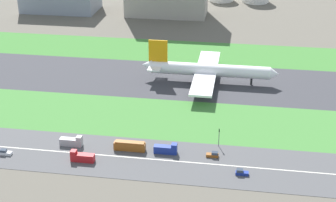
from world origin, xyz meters
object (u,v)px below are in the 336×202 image
object	(u,v)px
airliner	(207,70)
traffic_light	(219,136)
car_2	(5,152)
car_0	(241,172)
truck_0	(72,142)
bus_0	(130,146)
car_1	(213,155)
truck_2	(166,149)
truck_1	(82,157)

from	to	relation	value
airliner	traffic_light	xyz separation A→B (m)	(9.85, -60.01, -1.94)
car_2	car_0	size ratio (longest dim) A/B	1.00
truck_0	bus_0	xyz separation A→B (m)	(22.01, 0.00, 0.15)
truck_0	car_2	size ratio (longest dim) A/B	1.91
car_2	car_1	distance (m)	74.91
car_0	car_1	bearing A→B (deg)	-44.03
truck_2	car_1	size ratio (longest dim) A/B	1.91
truck_2	bus_0	bearing A→B (deg)	180.00
truck_0	airliner	bearing A→B (deg)	57.02
truck_1	bus_0	distance (m)	18.00
airliner	traffic_light	world-z (taller)	airliner
airliner	truck_2	distance (m)	68.69
truck_0	traffic_light	distance (m)	54.64
car_0	car_2	bearing A→B (deg)	0.00
airliner	truck_0	distance (m)	81.19
truck_2	truck_0	distance (m)	35.54
truck_2	traffic_light	xyz separation A→B (m)	(18.44, 7.99, 2.62)
truck_2	truck_1	bearing A→B (deg)	-160.66
airliner	car_1	bearing A→B (deg)	-82.98
airliner	car_2	xyz separation A→B (m)	(-65.87, -78.00, -5.31)
car_0	truck_2	bearing A→B (deg)	-20.11
truck_2	traffic_light	world-z (taller)	traffic_light
truck_0	truck_1	world-z (taller)	same
truck_1	bus_0	xyz separation A→B (m)	(14.97, 10.00, 0.15)
airliner	traffic_light	size ratio (longest dim) A/B	9.03
truck_0	truck_1	distance (m)	12.23
car_0	traffic_light	distance (m)	20.34
car_1	car_0	distance (m)	14.39
airliner	car_0	bearing A→B (deg)	-76.50
truck_1	car_0	distance (m)	55.81
car_2	truck_0	bearing A→B (deg)	-155.30
airliner	truck_0	xyz separation A→B (m)	(-44.13, -68.00, -4.56)
truck_2	car_2	world-z (taller)	truck_2
airliner	truck_1	size ratio (longest dim) A/B	7.74
truck_1	bus_0	size ratio (longest dim) A/B	0.72
truck_1	car_0	xyz separation A→B (m)	(55.81, 0.00, -0.75)
car_2	bus_0	distance (m)	44.89
bus_0	truck_2	bearing A→B (deg)	0.00
airliner	car_1	xyz separation A→B (m)	(8.38, -68.00, -5.31)
car_2	truck_1	bearing A→B (deg)	180.00
truck_1	truck_0	bearing A→B (deg)	-54.84
car_2	car_1	world-z (taller)	same
airliner	car_1	size ratio (longest dim) A/B	14.77
truck_0	bus_0	world-z (taller)	truck_0
airliner	truck_1	world-z (taller)	airliner
car_0	bus_0	bearing A→B (deg)	-13.76
car_2	car_1	xyz separation A→B (m)	(74.24, 10.00, 0.00)
truck_0	car_2	xyz separation A→B (m)	(-21.74, -10.00, -0.75)
truck_0	car_1	xyz separation A→B (m)	(52.51, 0.00, -0.75)
airliner	car_2	world-z (taller)	airliner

